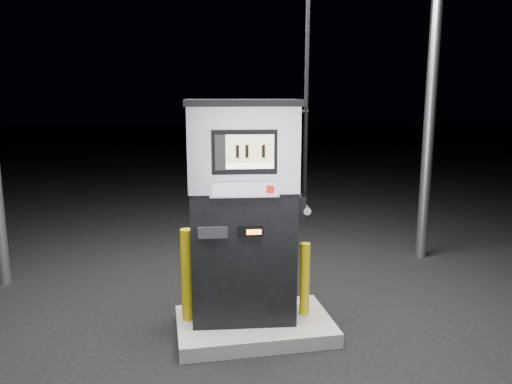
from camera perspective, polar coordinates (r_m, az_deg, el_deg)
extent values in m
plane|color=black|center=(5.45, -0.19, -15.75)|extent=(80.00, 80.00, 0.00)
cube|color=slate|center=(5.42, -0.19, -15.04)|extent=(1.60, 1.00, 0.15)
cylinder|color=gray|center=(7.83, 19.28, 8.89)|extent=(0.16, 0.16, 4.50)
cube|color=black|center=(5.21, -1.48, -7.09)|extent=(1.10, 0.71, 1.38)
cube|color=#ADAEB5|center=(4.98, -1.54, 5.03)|extent=(1.13, 0.74, 0.83)
cube|color=black|center=(4.95, -1.57, 10.17)|extent=(1.18, 0.79, 0.07)
cube|color=black|center=(4.66, -1.32, 4.56)|extent=(0.62, 0.10, 0.42)
cube|color=#C1B08C|center=(4.64, -0.70, 4.95)|extent=(0.45, 0.05, 0.26)
cube|color=white|center=(4.66, -0.70, 3.00)|extent=(0.45, 0.05, 0.06)
cube|color=#ADAEB5|center=(4.71, -1.31, 0.31)|extent=(0.66, 0.10, 0.15)
cube|color=#A9ACB2|center=(4.70, -1.29, 0.27)|extent=(0.60, 0.07, 0.12)
cube|color=#B30B0E|center=(4.71, 1.65, 0.31)|extent=(0.08, 0.01, 0.08)
cube|color=black|center=(4.82, -0.63, -4.57)|extent=(0.24, 0.05, 0.10)
cube|color=#FF660C|center=(4.81, -0.23, -4.60)|extent=(0.14, 0.02, 0.05)
cube|color=black|center=(4.80, -4.97, -4.65)|extent=(0.29, 0.06, 0.11)
cube|color=black|center=(5.15, 4.94, -1.95)|extent=(0.13, 0.21, 0.27)
cylinder|color=gray|center=(5.16, 5.66, -1.94)|extent=(0.10, 0.25, 0.08)
cylinder|color=black|center=(5.02, 5.93, 18.82)|extent=(0.04, 0.04, 3.41)
cylinder|color=gold|center=(5.25, -7.84, -9.37)|extent=(0.14, 0.14, 0.97)
cylinder|color=gold|center=(5.38, 5.59, -9.87)|extent=(0.13, 0.13, 0.78)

